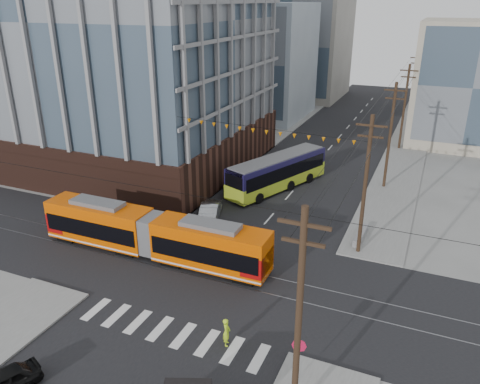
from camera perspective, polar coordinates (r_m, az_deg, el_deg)
name	(u,v)px	position (r m, az deg, el deg)	size (l,w,h in m)	color
ground	(195,304)	(31.45, -5.46, -13.47)	(160.00, 160.00, 0.00)	slate
office_building	(116,39)	(57.08, -14.92, 17.60)	(30.00, 25.00, 28.60)	#381E16
bg_bldg_nw_near	(252,61)	(80.41, 1.52, 15.69)	(18.00, 16.00, 18.00)	#8C99A5
bg_bldg_ne_near	(471,84)	(70.98, 26.29, 11.75)	(14.00, 14.00, 16.00)	gray
bg_bldg_nw_far	(304,45)	(98.21, 7.80, 17.31)	(16.00, 18.00, 20.00)	gray
bg_bldg_ne_far	(480,72)	(91.00, 27.18, 12.84)	(16.00, 16.00, 14.00)	#8C99A5
utility_pole_near	(298,322)	(21.07, 7.14, -15.48)	(0.30, 0.30, 11.00)	black
utility_pole_far	(413,89)	(79.30, 20.39, 11.69)	(0.30, 0.30, 11.00)	black
streetcar	(153,234)	(36.40, -10.61, -5.11)	(18.69, 2.63, 3.60)	#D64D00
city_bus	(278,172)	(48.72, 4.61, 2.43)	(2.75, 12.69, 3.59)	#16113A
black_sedan	(0,384)	(27.86, -27.19, -20.09)	(1.56, 3.88, 1.32)	black
parked_car_silver	(211,210)	(42.51, -3.59, -2.15)	(1.59, 4.55, 1.50)	gray
parked_car_white	(235,182)	(48.91, -0.59, 1.25)	(2.05, 5.05, 1.47)	#B3B3B3
parked_car_grey	(261,164)	(54.48, 2.63, 3.42)	(2.24, 4.87, 1.35)	#535353
pedestrian	(227,332)	(27.76, -1.65, -16.70)	(0.64, 0.42, 1.75)	#B9E521
stop_sign	(298,362)	(25.56, 7.09, -19.88)	(0.76, 0.76, 2.50)	#C1133C
jersey_barrier	(361,236)	(39.93, 14.49, -5.20)	(0.81, 3.61, 0.72)	slate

